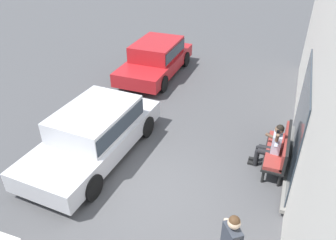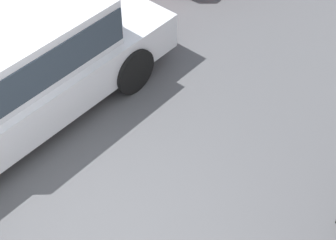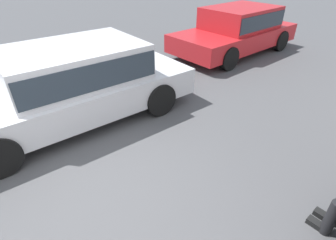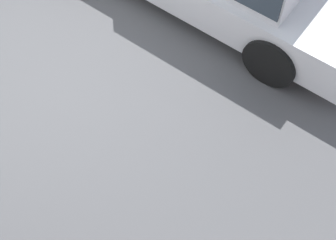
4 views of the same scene
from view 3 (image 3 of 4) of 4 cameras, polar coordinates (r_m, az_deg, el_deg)
name	(u,v)px [view 3 (image 3 of 4)]	position (r m, az deg, el deg)	size (l,w,h in m)	color
ground_plane	(91,187)	(3.83, -16.42, -13.91)	(60.00, 60.00, 0.00)	#4C4C4F
parked_car_near	(237,28)	(8.88, 14.85, 18.74)	(4.26, 1.92, 1.37)	red
parked_car_mid	(72,81)	(5.08, -20.10, 8.03)	(4.57, 2.12, 1.38)	silver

